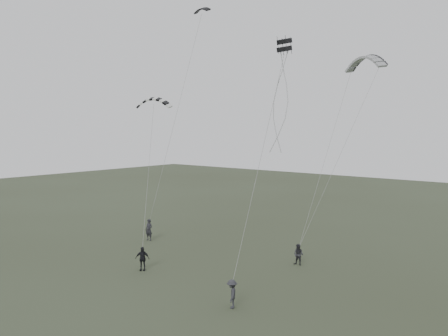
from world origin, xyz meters
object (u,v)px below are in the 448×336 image
Objects in this scene: kite_pale_large at (365,57)px; kite_striped at (154,99)px; flyer_center at (142,259)px; kite_box at (284,45)px; flyer_far at (232,294)px; flyer_left at (149,230)px; flyer_right at (298,255)px; kite_dark_small at (202,9)px.

kite_pale_large is 16.62m from kite_striped.
flyer_center is 2.35× the size of kite_box.
kite_striped is at bearing -148.67° from flyer_far.
flyer_left reaches higher than flyer_far.
kite_pale_large is 1.24× the size of kite_striped.
flyer_center is 22.10m from kite_pale_large.
kite_box reaches higher than kite_striped.
kite_pale_large is at bearing 137.63° from flyer_far.
kite_pale_large is at bearing 89.69° from kite_box.
flyer_right is at bearing 150.95° from flyer_far.
flyer_left is 0.68× the size of kite_striped.
flyer_right is 0.44× the size of kite_pale_large.
kite_box is (-1.14, -9.72, -0.44)m from kite_pale_large.
kite_pale_large reaches higher than flyer_far.
flyer_right is at bearing 114.31° from kite_box.
kite_box is at bearing -21.34° from flyer_left.
kite_pale_large reaches higher than flyer_right.
flyer_left reaches higher than flyer_right.
flyer_right is 2.16× the size of kite_box.
flyer_center is 1.02× the size of kite_dark_small.
flyer_center reaches higher than flyer_right.
kite_striped is at bearing 90.76° from flyer_center.
flyer_far is (8.95, -1.18, -0.04)m from flyer_center.
flyer_far is 0.57× the size of kite_striped.
kite_striped reaches higher than flyer_right.
flyer_center is 0.48× the size of kite_pale_large.
kite_striped is at bearing -178.59° from kite_box.
kite_pale_large is (16.78, 6.81, 14.40)m from flyer_left.
flyer_center is at bearing -106.73° from kite_pale_large.
flyer_right is at bearing -2.36° from kite_dark_small.
kite_dark_small reaches higher than flyer_center.
kite_striped is at bearing -124.81° from kite_pale_large.
kite_striped is (-13.91, -8.60, -2.97)m from kite_pale_large.
flyer_right is (14.02, 2.09, -0.19)m from flyer_left.
kite_pale_large is (13.23, 3.52, -5.02)m from kite_dark_small.
flyer_right is 0.97× the size of flyer_far.
kite_dark_small is at bearing -167.25° from flyer_far.
kite_dark_small reaches higher than kite_box.
flyer_right is 15.09m from kite_box.
kite_dark_small reaches higher than kite_pale_large.
kite_dark_small is at bearing 159.28° from kite_box.
kite_pale_large is at bearing 19.05° from kite_dark_small.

